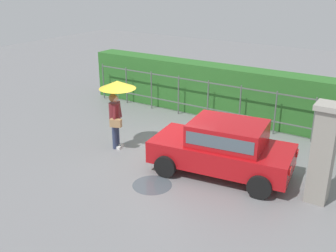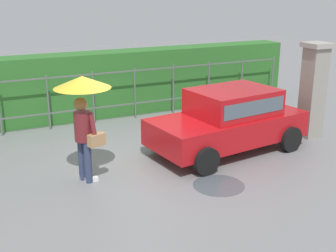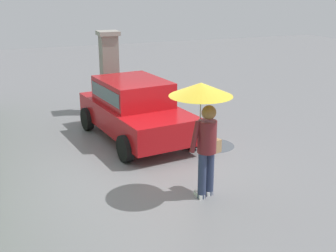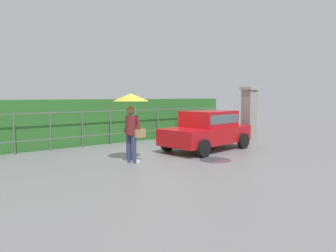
# 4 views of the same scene
# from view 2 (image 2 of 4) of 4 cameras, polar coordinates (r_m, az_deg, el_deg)

# --- Properties ---
(ground_plane) EXTENTS (40.00, 40.00, 0.00)m
(ground_plane) POSITION_cam_2_polar(r_m,az_deg,el_deg) (9.87, -3.58, -4.52)
(ground_plane) COLOR slate
(car) EXTENTS (3.90, 2.24, 1.48)m
(car) POSITION_cam_2_polar(r_m,az_deg,el_deg) (10.30, 7.99, 1.05)
(car) COLOR #B71116
(car) RESTS_ON ground
(pedestrian) EXTENTS (1.10, 1.10, 2.11)m
(pedestrian) POSITION_cam_2_polar(r_m,az_deg,el_deg) (8.55, -11.02, 3.22)
(pedestrian) COLOR #2D3856
(pedestrian) RESTS_ON ground
(gate_pillar) EXTENTS (0.60, 0.60, 2.42)m
(gate_pillar) POSITION_cam_2_polar(r_m,az_deg,el_deg) (11.69, 18.37, 4.53)
(gate_pillar) COLOR gray
(gate_pillar) RESTS_ON ground
(fence_section) EXTENTS (11.28, 0.05, 1.50)m
(fence_section) POSITION_cam_2_polar(r_m,az_deg,el_deg) (12.62, -6.99, 4.30)
(fence_section) COLOR #59605B
(fence_section) RESTS_ON ground
(hedge_row) EXTENTS (12.23, 0.90, 1.90)m
(hedge_row) POSITION_cam_2_polar(r_m,az_deg,el_deg) (13.30, -8.06, 5.49)
(hedge_row) COLOR #2D6B28
(hedge_row) RESTS_ON ground
(puddle_near) EXTENTS (1.02, 1.02, 0.00)m
(puddle_near) POSITION_cam_2_polar(r_m,az_deg,el_deg) (8.73, 6.62, -7.68)
(puddle_near) COLOR #4C545B
(puddle_near) RESTS_ON ground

